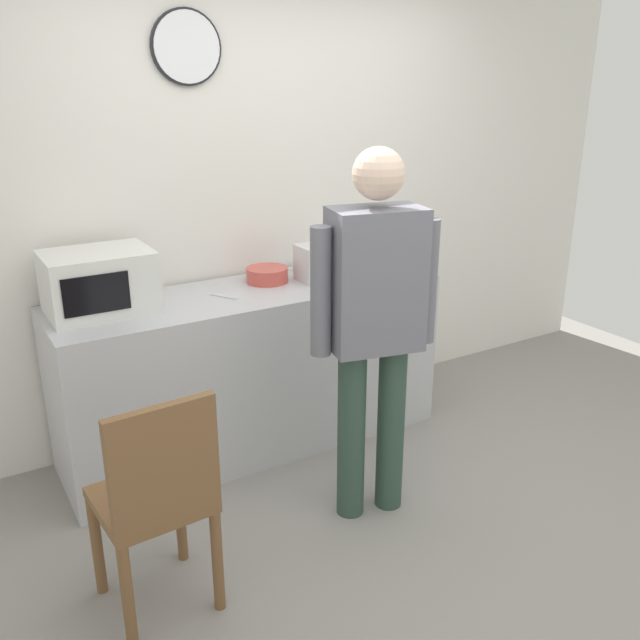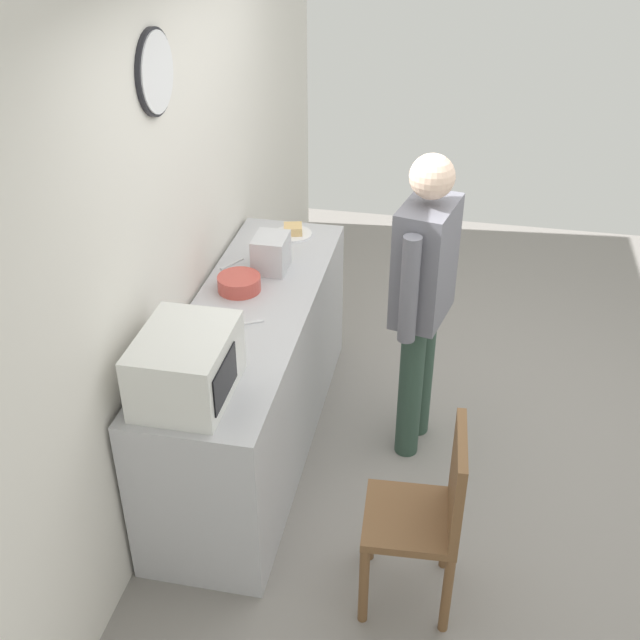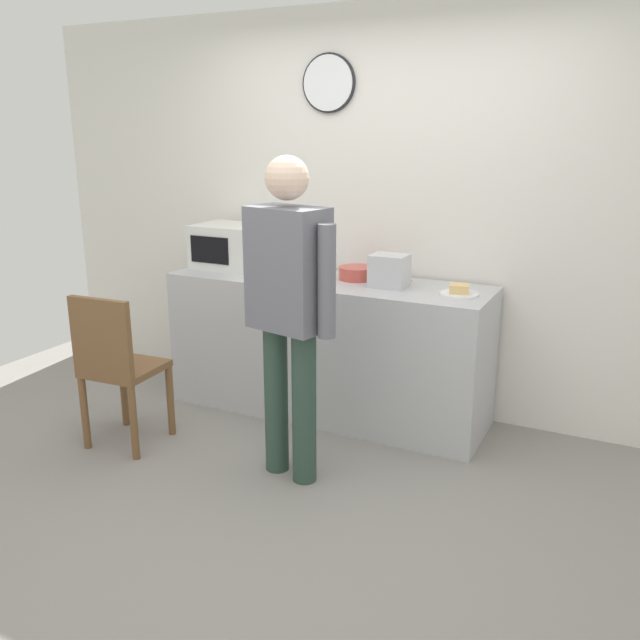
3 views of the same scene
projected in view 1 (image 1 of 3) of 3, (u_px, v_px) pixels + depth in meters
The scene contains 11 objects.
ground_plane at pixel (425, 542), 3.08m from camera, with size 6.00×6.00×0.00m, color gray.
back_wall at pixel (259, 202), 3.93m from camera, with size 5.40×0.13×2.60m.
kitchen_counter at pixel (252, 369), 3.79m from camera, with size 2.10×0.62×0.91m, color #B7B7BC.
microwave at pixel (99, 282), 3.26m from camera, with size 0.50×0.39×0.30m.
sandwich_plate at pixel (384, 266), 4.02m from camera, with size 0.23×0.23×0.07m.
salad_bowl at pixel (267, 275), 3.78m from camera, with size 0.23×0.23×0.08m, color #C64C42.
toaster at pixel (318, 262), 3.80m from camera, with size 0.22×0.18×0.20m, color silver.
fork_utensil at pixel (299, 269), 4.02m from camera, with size 0.17×0.02×0.01m, color silver.
spoon_utensil at pixel (224, 296), 3.53m from camera, with size 0.17×0.02×0.01m, color silver.
person_standing at pixel (375, 313), 2.99m from camera, with size 0.58×0.32×1.72m.
wooden_chair at pixel (157, 497), 2.52m from camera, with size 0.42×0.42×0.94m.
Camera 1 is at (-1.73, -1.95, 1.99)m, focal length 38.28 mm.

